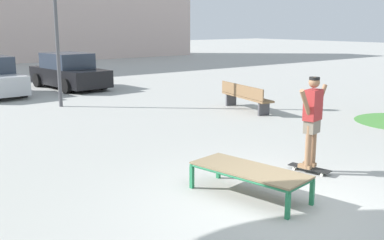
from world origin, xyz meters
TOP-DOWN VIEW (x-y plane):
  - ground_plane at (0.00, 0.00)m, footprint 120.00×120.00m
  - skate_box at (-0.11, 0.74)m, footprint 1.07×2.00m
  - skateboard at (1.64, 0.92)m, footprint 0.36×0.82m
  - skater at (1.64, 0.92)m, footprint 0.99×0.34m
  - car_black at (2.67, 14.59)m, footprint 2.23×4.35m
  - park_bench at (5.05, 6.19)m, footprint 0.90×2.44m

SIDE VIEW (x-z plane):
  - ground_plane at x=0.00m, z-range 0.00..0.00m
  - skateboard at x=1.64m, z-range 0.03..0.12m
  - skate_box at x=-0.11m, z-range 0.18..0.64m
  - park_bench at x=5.05m, z-range 0.03..0.86m
  - car_black at x=2.67m, z-range -0.06..1.44m
  - skater at x=1.64m, z-range 0.22..1.92m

